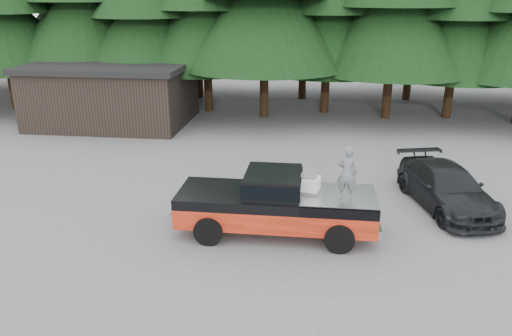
# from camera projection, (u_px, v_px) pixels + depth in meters

# --- Properties ---
(ground) EXTENTS (120.00, 120.00, 0.00)m
(ground) POSITION_uv_depth(u_px,v_px,m) (244.00, 226.00, 15.51)
(ground) COLOR #515153
(ground) RESTS_ON ground
(pickup_truck) EXTENTS (6.00, 2.04, 1.33)m
(pickup_truck) POSITION_uv_depth(u_px,v_px,m) (276.00, 212.00, 14.86)
(pickup_truck) COLOR red
(pickup_truck) RESTS_ON ground
(truck_cab) EXTENTS (1.66, 1.90, 0.59)m
(truck_cab) POSITION_uv_depth(u_px,v_px,m) (273.00, 182.00, 14.55)
(truck_cab) COLOR black
(truck_cab) RESTS_ON pickup_truck
(air_compressor) EXTENTS (0.75, 0.67, 0.44)m
(air_compressor) POSITION_uv_depth(u_px,v_px,m) (308.00, 185.00, 14.56)
(air_compressor) COLOR silver
(air_compressor) RESTS_ON pickup_truck
(man_on_bed) EXTENTS (0.58, 0.39, 1.55)m
(man_on_bed) POSITION_uv_depth(u_px,v_px,m) (347.00, 172.00, 13.92)
(man_on_bed) COLOR #56595D
(man_on_bed) RESTS_ON pickup_truck
(parked_car) EXTENTS (3.11, 5.17, 1.40)m
(parked_car) POSITION_uv_depth(u_px,v_px,m) (447.00, 187.00, 16.65)
(parked_car) COLOR black
(parked_car) RESTS_ON ground
(utility_building) EXTENTS (8.40, 6.40, 3.30)m
(utility_building) POSITION_uv_depth(u_px,v_px,m) (114.00, 93.00, 27.24)
(utility_building) COLOR black
(utility_building) RESTS_ON ground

